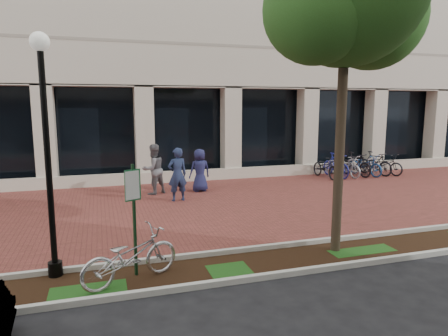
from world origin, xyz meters
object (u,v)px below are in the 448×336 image
object	(u,v)px
locked_bicycle	(131,256)
bike_rack_cluster	(356,165)
parking_sign	(134,205)
pedestrian_right	(200,170)
bollard	(374,166)
pedestrian_left	(177,175)
lamppost	(47,144)
pedestrian_mid	(153,169)

from	to	relation	value
locked_bicycle	bike_rack_cluster	size ratio (longest dim) A/B	0.47
parking_sign	pedestrian_right	size ratio (longest dim) A/B	1.33
bike_rack_cluster	locked_bicycle	bearing A→B (deg)	-149.89
bollard	pedestrian_left	bearing A→B (deg)	-166.79
parking_sign	lamppost	xyz separation A→B (m)	(-1.55, 0.46, 1.20)
lamppost	pedestrian_right	xyz separation A→B (m)	(4.69, 6.85, -1.81)
pedestrian_mid	bike_rack_cluster	world-z (taller)	pedestrian_mid
parking_sign	lamppost	size ratio (longest dim) A/B	0.48
parking_sign	lamppost	bearing A→B (deg)	139.52
parking_sign	lamppost	world-z (taller)	lamppost
lamppost	bollard	world-z (taller)	lamppost
locked_bicycle	pedestrian_mid	distance (m)	7.82
bike_rack_cluster	parking_sign	bearing A→B (deg)	-150.49
locked_bicycle	bollard	distance (m)	15.05
pedestrian_mid	bollard	distance (m)	10.90
locked_bicycle	lamppost	bearing A→B (deg)	39.46
pedestrian_left	pedestrian_mid	xyz separation A→B (m)	(-0.66, 1.37, 0.01)
lamppost	pedestrian_mid	distance (m)	7.70
pedestrian_mid	lamppost	bearing A→B (deg)	40.23
pedestrian_right	bollard	size ratio (longest dim) A/B	1.87
pedestrian_mid	pedestrian_right	xyz separation A→B (m)	(1.80, -0.08, -0.11)
bollard	bike_rack_cluster	distance (m)	1.03
bollard	pedestrian_right	bearing A→B (deg)	-173.12
pedestrian_mid	pedestrian_right	distance (m)	1.81
pedestrian_left	pedestrian_right	size ratio (longest dim) A/B	1.13
lamppost	parking_sign	bearing A→B (deg)	-16.57
pedestrian_mid	bollard	xyz separation A→B (m)	(10.84, 1.01, -0.50)
pedestrian_left	locked_bicycle	bearing A→B (deg)	64.27
pedestrian_right	locked_bicycle	bearing A→B (deg)	59.69
parking_sign	bike_rack_cluster	xyz separation A→B (m)	(11.14, 8.43, -0.92)
parking_sign	pedestrian_right	bearing A→B (deg)	42.85
bollard	parking_sign	bearing A→B (deg)	-145.38
pedestrian_left	bollard	size ratio (longest dim) A/B	2.10
pedestrian_left	pedestrian_right	world-z (taller)	pedestrian_left
pedestrian_left	bike_rack_cluster	distance (m)	9.47
pedestrian_right	bike_rack_cluster	bearing A→B (deg)	-179.12
pedestrian_right	pedestrian_mid	bearing A→B (deg)	-9.49
bike_rack_cluster	pedestrian_left	bearing A→B (deg)	-172.80
locked_bicycle	bollard	xyz separation A→B (m)	(12.29, 8.68, -0.06)
parking_sign	locked_bicycle	distance (m)	0.98
pedestrian_right	pedestrian_left	bearing A→B (deg)	41.66
locked_bicycle	pedestrian_right	bearing A→B (deg)	-46.48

